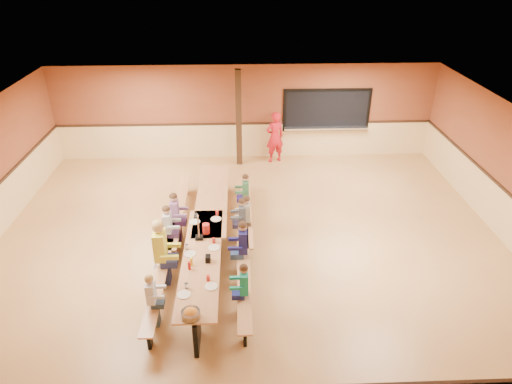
{
  "coord_description": "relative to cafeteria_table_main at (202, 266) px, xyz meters",
  "views": [
    {
      "loc": [
        -0.2,
        -8.9,
        6.15
      ],
      "look_at": [
        0.17,
        0.33,
        1.15
      ],
      "focal_mm": 32.0,
      "sensor_mm": 36.0,
      "label": 1
    }
  ],
  "objects": [
    {
      "name": "seated_child_grey_left",
      "position": [
        -0.83,
        1.22,
        0.07
      ],
      "size": [
        0.36,
        0.3,
        1.19
      ],
      "primitive_type": null,
      "color": "#AEAEAE",
      "rests_on": "ground"
    },
    {
      "name": "structural_post",
      "position": [
        0.79,
        5.97,
        0.97
      ],
      "size": [
        0.18,
        0.18,
        3.0
      ],
      "primitive_type": "cube",
      "color": "black",
      "rests_on": "ground"
    },
    {
      "name": "chip_bowl",
      "position": [
        -0.07,
        -1.65,
        0.29
      ],
      "size": [
        0.32,
        0.32,
        0.15
      ],
      "primitive_type": null,
      "color": "orange",
      "rests_on": "cafeteria_table_main"
    },
    {
      "name": "cafeteria_table_second",
      "position": [
        0.1,
        2.45,
        0.0
      ],
      "size": [
        1.91,
        3.7,
        0.74
      ],
      "color": "#B27446",
      "rests_on": "ground"
    },
    {
      "name": "seated_child_char_right",
      "position": [
        0.82,
        1.55,
        0.05
      ],
      "size": [
        0.35,
        0.28,
        1.16
      ],
      "primitive_type": null,
      "color": "#474A50",
      "rests_on": "ground"
    },
    {
      "name": "ground",
      "position": [
        0.99,
        1.57,
        -0.53
      ],
      "size": [
        12.0,
        12.0,
        0.0
      ],
      "primitive_type": "plane",
      "color": "#A5723E",
      "rests_on": "ground"
    },
    {
      "name": "seated_adult_yellow",
      "position": [
        -0.83,
        0.19,
        0.2
      ],
      "size": [
        0.49,
        0.4,
        1.46
      ],
      "primitive_type": null,
      "color": "yellow",
      "rests_on": "ground"
    },
    {
      "name": "seated_child_tan_sec",
      "position": [
        0.93,
        1.63,
        0.06
      ],
      "size": [
        0.35,
        0.29,
        1.18
      ],
      "primitive_type": null,
      "color": "#A49E84",
      "rests_on": "ground"
    },
    {
      "name": "seated_child_green_sec",
      "position": [
        0.93,
        2.76,
        0.06
      ],
      "size": [
        0.35,
        0.29,
        1.17
      ],
      "primitive_type": null,
      "color": "#31643E",
      "rests_on": "ground"
    },
    {
      "name": "punch_pitcher",
      "position": [
        0.05,
        0.86,
        0.32
      ],
      "size": [
        0.16,
        0.16,
        0.22
      ],
      "primitive_type": "cylinder",
      "color": "red",
      "rests_on": "cafeteria_table_main"
    },
    {
      "name": "place_settings",
      "position": [
        -0.0,
        0.0,
        0.27
      ],
      "size": [
        0.65,
        3.3,
        0.11
      ],
      "primitive_type": null,
      "color": "beige",
      "rests_on": "cafeteria_table_main"
    },
    {
      "name": "seated_child_white_left",
      "position": [
        -0.83,
        -1.02,
        0.03
      ],
      "size": [
        0.33,
        0.27,
        1.12
      ],
      "primitive_type": null,
      "color": "silver",
      "rests_on": "ground"
    },
    {
      "name": "kitchen_pass_through",
      "position": [
        3.59,
        6.53,
        0.96
      ],
      "size": [
        2.78,
        0.28,
        1.38
      ],
      "color": "black",
      "rests_on": "ground"
    },
    {
      "name": "table_paddle",
      "position": [
        -0.09,
        0.64,
        0.35
      ],
      "size": [
        0.16,
        0.16,
        0.56
      ],
      "color": "black",
      "rests_on": "cafeteria_table_main"
    },
    {
      "name": "room_envelope",
      "position": [
        0.99,
        1.57,
        0.16
      ],
      "size": [
        12.04,
        10.04,
        3.02
      ],
      "color": "brown",
      "rests_on": "ground"
    },
    {
      "name": "napkin_dispenser",
      "position": [
        0.14,
        -0.15,
        0.28
      ],
      "size": [
        0.1,
        0.14,
        0.13
      ],
      "primitive_type": "cube",
      "color": "black",
      "rests_on": "cafeteria_table_main"
    },
    {
      "name": "seated_child_purple_sec",
      "position": [
        -0.72,
        1.72,
        0.09
      ],
      "size": [
        0.38,
        0.31,
        1.23
      ],
      "primitive_type": null,
      "color": "#794F78",
      "rests_on": "ground"
    },
    {
      "name": "seated_child_teal_right",
      "position": [
        0.82,
        -0.84,
        0.05
      ],
      "size": [
        0.34,
        0.28,
        1.15
      ],
      "primitive_type": null,
      "color": "#1A9477",
      "rests_on": "ground"
    },
    {
      "name": "standing_woman",
      "position": [
        1.92,
        6.12,
        0.3
      ],
      "size": [
        0.7,
        0.58,
        1.65
      ],
      "primitive_type": "imported",
      "rotation": [
        0.0,
        0.0,
        3.51
      ],
      "color": "red",
      "rests_on": "ground"
    },
    {
      "name": "condiment_mustard",
      "position": [
        -0.17,
        -0.26,
        0.3
      ],
      "size": [
        0.06,
        0.06,
        0.17
      ],
      "primitive_type": "cylinder",
      "color": "yellow",
      "rests_on": "cafeteria_table_main"
    },
    {
      "name": "condiment_ketchup",
      "position": [
        -0.2,
        -0.38,
        0.3
      ],
      "size": [
        0.06,
        0.06,
        0.17
      ],
      "primitive_type": "cylinder",
      "color": "#B2140F",
      "rests_on": "cafeteria_table_main"
    },
    {
      "name": "seated_child_navy_right",
      "position": [
        0.82,
        0.4,
        0.11
      ],
      "size": [
        0.4,
        0.33,
        1.27
      ],
      "primitive_type": null,
      "color": "navy",
      "rests_on": "ground"
    },
    {
      "name": "cafeteria_table_main",
      "position": [
        0.0,
        0.0,
        0.0
      ],
      "size": [
        1.91,
        3.7,
        0.74
      ],
      "color": "#B27446",
      "rests_on": "ground"
    }
  ]
}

